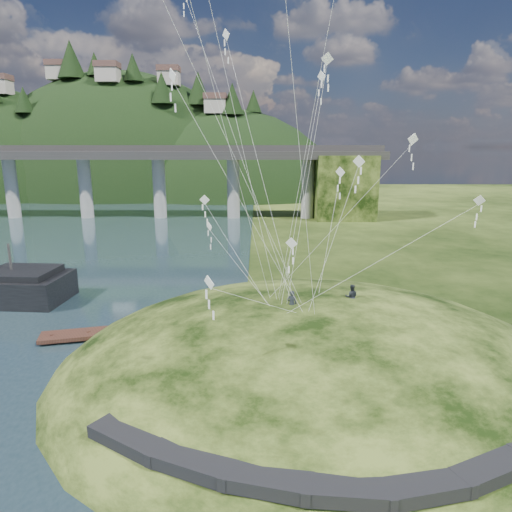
{
  "coord_description": "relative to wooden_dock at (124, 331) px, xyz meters",
  "views": [
    {
      "loc": [
        4.14,
        -25.84,
        14.62
      ],
      "look_at": [
        4.0,
        6.0,
        7.0
      ],
      "focal_mm": 32.0,
      "sensor_mm": 36.0,
      "label": 1
    }
  ],
  "objects": [
    {
      "name": "bridge",
      "position": [
        -19.94,
        62.06,
        9.31
      ],
      "size": [
        160.0,
        11.0,
        15.0
      ],
      "color": "#2D2B2B",
      "rests_on": "ground"
    },
    {
      "name": "wooden_dock",
      "position": [
        0.0,
        0.0,
        0.0
      ],
      "size": [
        12.64,
        4.92,
        0.9
      ],
      "color": "#341B15",
      "rests_on": "ground"
    },
    {
      "name": "grass_hill",
      "position": [
        14.52,
        -6.01,
        -1.89
      ],
      "size": [
        36.0,
        32.0,
        13.0
      ],
      "color": "black",
      "rests_on": "ground"
    },
    {
      "name": "footpath",
      "position": [
        13.98,
        -17.75,
        1.69
      ],
      "size": [
        22.29,
        5.84,
        0.83
      ],
      "color": "black",
      "rests_on": "ground"
    },
    {
      "name": "far_ridge",
      "position": [
        -37.06,
        114.16,
        -7.83
      ],
      "size": [
        153.0,
        70.0,
        94.5
      ],
      "color": "black",
      "rests_on": "ground"
    },
    {
      "name": "kite_flyers",
      "position": [
        15.48,
        -5.53,
        5.42
      ],
      "size": [
        4.87,
        2.14,
        1.81
      ],
      "color": "#23282F",
      "rests_on": "ground"
    },
    {
      "name": "ground",
      "position": [
        6.52,
        -8.01,
        -0.39
      ],
      "size": [
        320.0,
        320.0,
        0.0
      ],
      "primitive_type": "plane",
      "color": "black",
      "rests_on": "ground"
    },
    {
      "name": "kite_swarm",
      "position": [
        10.8,
        -6.06,
        17.67
      ],
      "size": [
        18.92,
        17.4,
        19.74
      ],
      "color": "silver",
      "rests_on": "ground"
    }
  ]
}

